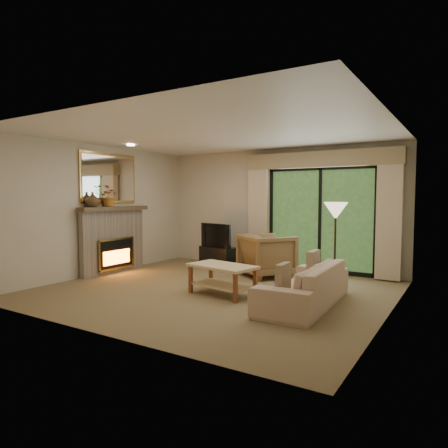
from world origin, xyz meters
The scene contains 22 objects.
floor centered at (0.00, 0.00, 0.00)m, with size 5.50×5.50×0.00m, color olive.
ceiling centered at (0.00, 0.00, 2.60)m, with size 5.50×5.50×0.00m, color white.
wall_back centered at (0.00, 2.50, 1.30)m, with size 5.00×5.00×0.00m, color beige.
wall_front centered at (0.00, -2.50, 1.30)m, with size 5.00×5.00×0.00m, color beige.
wall_left centered at (-2.75, 0.00, 1.30)m, with size 5.00×5.00×0.00m, color beige.
wall_right centered at (2.75, 0.00, 1.30)m, with size 5.00×5.00×0.00m, color beige.
fireplace centered at (-2.63, 0.20, 0.69)m, with size 0.24×1.70×1.37m, color gray, non-canonical shape.
mirror centered at (-2.71, 0.20, 1.95)m, with size 0.07×1.45×1.02m, color #C59547, non-canonical shape.
sliding_door centered at (1.00, 2.45, 1.10)m, with size 2.26×0.10×2.16m, color black, non-canonical shape.
curtain_left centered at (-0.35, 2.34, 1.20)m, with size 0.45×0.18×2.35m, color #CAB190.
curtain_right centered at (2.35, 2.34, 1.20)m, with size 0.45×0.18×2.35m, color #CAB190.
cornice centered at (1.00, 2.36, 2.32)m, with size 3.20×0.24×0.32m, color #97835F.
media_console centered at (-1.16, 1.95, 0.22)m, with size 0.89×0.40×0.45m, color black.
tv centered at (-1.16, 1.95, 0.71)m, with size 0.92×0.12×0.53m, color black.
armchair centered at (0.25, 1.51, 0.42)m, with size 0.90×0.92×0.84m, color brown.
sofa centered at (1.61, -0.09, 0.30)m, with size 2.06×0.81×0.60m, color tan.
pillow_near centered at (1.54, -0.69, 0.51)m, with size 0.10×0.36×0.36m, color brown.
pillow_far centered at (1.54, 0.50, 0.52)m, with size 0.11×0.41×0.41m, color brown.
coffee_table centered at (0.28, -0.21, 0.24)m, with size 1.08×0.59×0.49m, color #D9B980, non-canonical shape.
floor_lamp centered at (1.71, 1.09, 0.74)m, with size 0.40×0.40×1.48m, color white, non-canonical shape.
vase centered at (-2.61, -0.32, 1.52)m, with size 0.28×0.28×0.29m, color #4D3A23.
branches centered at (-2.61, 0.11, 1.58)m, with size 0.39×0.33×0.43m, color #C07428.
Camera 1 is at (3.62, -5.55, 1.58)m, focal length 32.00 mm.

